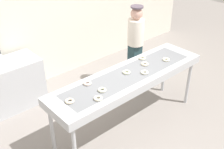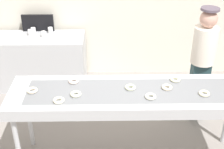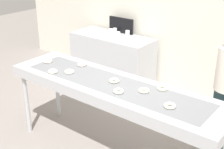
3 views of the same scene
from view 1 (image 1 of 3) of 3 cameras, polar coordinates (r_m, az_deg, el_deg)
The scene contains 15 objects.
ground_plane at distance 4.82m, azimuth 3.24°, elevation -10.16°, with size 16.00×16.00×0.00m, color gray.
back_wall at distance 5.69m, azimuth -13.07°, elevation 14.52°, with size 8.00×0.12×3.29m, color silver.
fryer_conveyor at distance 4.28m, azimuth 3.59°, elevation -0.74°, with size 2.73×0.72×1.00m.
sugar_donut_0 at distance 3.67m, azimuth -2.89°, elevation -4.91°, with size 0.12×0.12×0.03m, color white.
sugar_donut_1 at distance 3.83m, azimuth -2.06°, elevation -3.20°, with size 0.12×0.12×0.03m, color #EBEBCB.
sugar_donut_2 at distance 4.25m, azimuth 3.01°, elevation 0.48°, with size 0.12×0.12×0.03m, color #EDF3CB.
sugar_donut_3 at distance 3.99m, azimuth -5.11°, elevation -1.80°, with size 0.12×0.12×0.03m, color #FBE1CE.
sugar_donut_4 at distance 4.71m, azimuth 11.09°, elevation 3.05°, with size 0.12×0.12×0.03m, color #F9F2CC.
sugar_donut_5 at distance 4.27m, azimuth 6.71°, elevation 0.44°, with size 0.12×0.12×0.03m, color white.
sugar_donut_6 at distance 4.51m, azimuth 6.77°, elevation 2.17°, with size 0.12×0.12×0.03m, color #FAEBC9.
sugar_donut_7 at distance 3.66m, azimuth -8.74°, elevation -5.43°, with size 0.12×0.12×0.03m, color #F9E7C6.
sugar_donut_8 at distance 4.70m, azimuth 6.26°, elevation 3.40°, with size 0.12×0.12×0.03m, color #F2F1C7.
worker_baker at distance 5.45m, azimuth 4.84°, elevation 6.58°, with size 0.32×0.32×1.66m.
paper_cup_2 at distance 5.25m, azimuth -22.05°, elevation 3.30°, with size 0.08×0.08×0.10m, color white.
paper_cup_3 at distance 5.07m, azimuth -22.16°, elevation 2.34°, with size 0.08×0.08×0.10m, color white.
Camera 1 is at (-2.63, -2.55, 3.13)m, focal length 44.38 mm.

